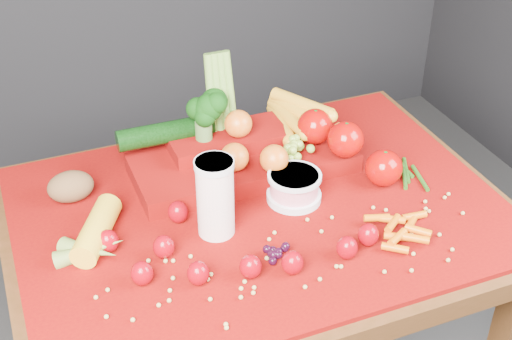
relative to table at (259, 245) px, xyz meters
name	(u,v)px	position (x,y,z in m)	size (l,w,h in m)	color
table	(259,245)	(0.00, 0.00, 0.00)	(1.10, 0.80, 0.75)	#311E0B
red_cloth	(259,210)	(0.00, 0.00, 0.10)	(1.05, 0.75, 0.01)	#6D0803
milk_glass	(215,195)	(-0.12, -0.04, 0.20)	(0.08, 0.08, 0.18)	silver
yogurt_bowl	(294,186)	(0.08, 0.00, 0.14)	(0.12, 0.12, 0.07)	silver
strawberry_scatter	(228,249)	(-0.12, -0.14, 0.13)	(0.54, 0.28, 0.05)	maroon
dark_grape_cluster	(276,253)	(-0.03, -0.17, 0.12)	(0.06, 0.05, 0.03)	black
soybean_scatter	(297,262)	(0.00, -0.20, 0.11)	(0.84, 0.24, 0.01)	tan
corn_ear	(92,244)	(-0.37, -0.01, 0.13)	(0.24, 0.26, 0.06)	yellow
potato	(71,187)	(-0.38, 0.19, 0.14)	(0.10, 0.08, 0.07)	#54361E
baby_carrot_pile	(402,227)	(0.24, -0.19, 0.12)	(0.17, 0.17, 0.03)	#C95A07
green_bean_pile	(409,172)	(0.38, -0.01, 0.11)	(0.14, 0.12, 0.01)	#1F4F12
produce_mound	(257,146)	(0.05, 0.15, 0.17)	(0.60, 0.37, 0.27)	#6D0803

